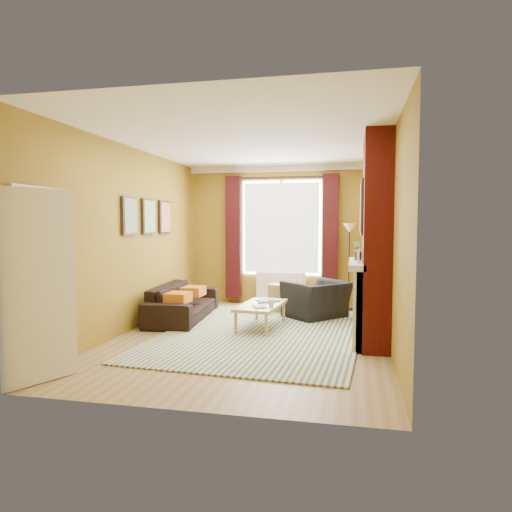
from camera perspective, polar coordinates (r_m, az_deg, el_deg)
name	(u,v)px	position (r m, az deg, el deg)	size (l,w,h in m)	color
ground	(252,336)	(6.76, -0.45, -9.91)	(5.50, 5.50, 0.00)	olive
room_walls	(299,241)	(6.74, 5.36, 1.93)	(3.82, 5.54, 2.83)	olive
striped_rug	(262,334)	(6.84, 0.80, -9.67)	(3.06, 4.07, 0.02)	#34428F
sofa	(183,302)	(7.96, -9.09, -5.67)	(2.03, 0.79, 0.59)	black
armchair	(317,300)	(7.98, 7.60, -5.45)	(0.98, 0.86, 0.64)	black
coffee_table	(261,306)	(7.14, 0.65, -6.32)	(0.69, 1.21, 0.39)	tan
wicker_stool	(279,298)	(8.52, 2.86, -5.24)	(0.54, 0.54, 0.52)	olive
floor_lamp	(349,242)	(8.77, 11.58, 1.76)	(0.31, 0.31, 1.64)	black
book_a	(253,307)	(6.82, -0.33, -6.36)	(0.18, 0.24, 0.02)	#999999
book_b	(264,299)	(7.46, 1.04, -5.45)	(0.24, 0.33, 0.03)	#999999
mug	(271,303)	(6.90, 1.92, -5.92)	(0.11, 0.11, 0.10)	#999999
tv_remote	(261,303)	(7.17, 0.63, -5.87)	(0.07, 0.15, 0.02)	#232326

